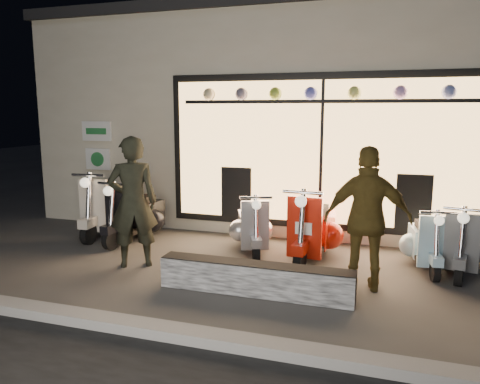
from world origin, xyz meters
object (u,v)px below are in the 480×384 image
at_px(scooter_silver, 252,226).
at_px(scooter_red, 314,229).
at_px(woman, 368,219).
at_px(graffiti_barrier, 255,279).
at_px(man, 133,202).

distance_m(scooter_silver, scooter_red, 1.04).
xyz_separation_m(scooter_silver, woman, (1.87, -1.23, 0.53)).
bearing_deg(scooter_silver, scooter_red, -28.36).
bearing_deg(scooter_red, woman, -48.81).
bearing_deg(graffiti_barrier, scooter_silver, 107.69).
bearing_deg(graffiti_barrier, man, 165.85).
bearing_deg(man, scooter_silver, -167.66).
xyz_separation_m(scooter_silver, scooter_red, (1.03, -0.12, 0.06)).
relative_size(graffiti_barrier, woman, 1.33).
bearing_deg(scooter_red, man, -149.28).
bearing_deg(graffiti_barrier, scooter_red, 75.34).
xyz_separation_m(man, woman, (3.27, 0.10, -0.04)).
xyz_separation_m(graffiti_barrier, scooter_red, (0.45, 1.71, 0.25)).
bearing_deg(scooter_silver, man, -158.36).
bearing_deg(woman, man, -4.18).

